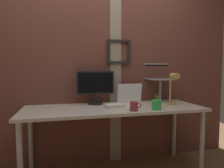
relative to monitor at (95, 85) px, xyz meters
The scene contains 10 objects.
brick_wall_back 0.35m from the monitor, 77.35° to the left, with size 3.71×0.16×2.62m.
desk 0.42m from the monitor, 51.86° to the right, with size 1.97×0.68×0.77m.
monitor is the anchor object (origin of this frame).
laptop_stand 0.85m from the monitor, ahead, with size 0.28×0.22×0.29m.
laptop 0.86m from the monitor, ahead, with size 0.35×0.30×0.21m.
whiteboard_panel 0.45m from the monitor, ahead, with size 0.32×0.02×0.24m, color white.
desk_lamp 0.90m from the monitor, 17.66° to the right, with size 0.12×0.20×0.38m.
pen_cup 0.75m from the monitor, 39.33° to the right, with size 0.10×0.10×0.17m.
coffee_mug 0.59m from the monitor, 55.36° to the right, with size 0.12×0.08×0.09m.
paper_clutter_stack 0.36m from the monitor, 52.18° to the right, with size 0.20×0.14×0.03m, color silver.
Camera 1 is at (-0.40, -2.11, 1.19)m, focal length 31.58 mm.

